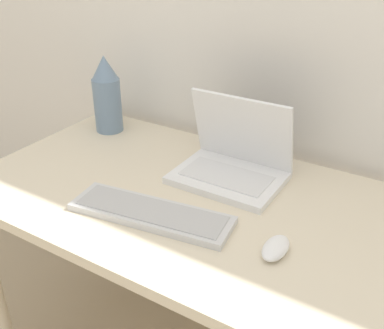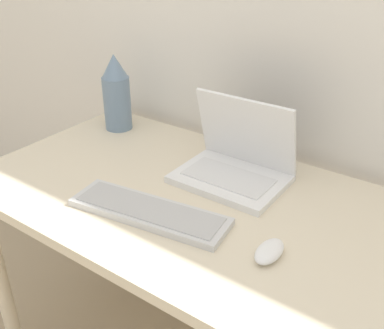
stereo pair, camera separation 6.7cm
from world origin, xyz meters
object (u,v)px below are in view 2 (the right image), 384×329
Objects in this scene: keyboard at (149,212)px; vase at (116,93)px; laptop at (236,162)px; mouse at (269,251)px.

keyboard is 1.61× the size of vase.
vase is (-0.44, 0.36, 0.12)m from keyboard.
keyboard is (-0.08, -0.29, -0.04)m from laptop.
keyboard is at bearing -174.84° from mouse.
laptop is at bearing 74.15° from keyboard.
mouse is (0.24, -0.26, -0.04)m from laptop.
mouse is at bearing 5.16° from keyboard.
mouse is at bearing -23.41° from vase.
vase reaches higher than keyboard.
laptop reaches higher than mouse.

